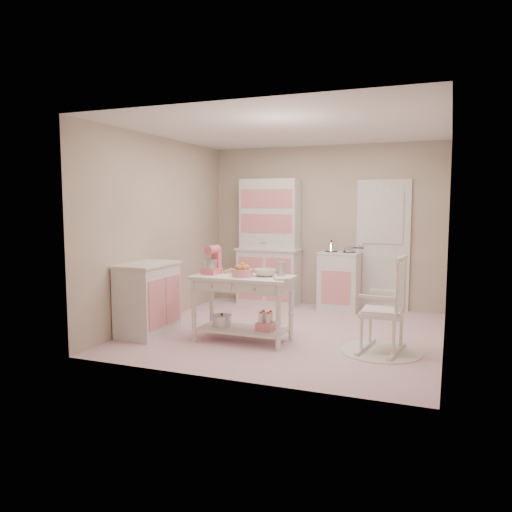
{
  "coord_description": "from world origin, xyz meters",
  "views": [
    {
      "loc": [
        1.93,
        -6.09,
        1.67
      ],
      "look_at": [
        -0.42,
        -0.09,
        0.99
      ],
      "focal_mm": 35.0,
      "sensor_mm": 36.0,
      "label": 1
    }
  ],
  "objects_px": {
    "base_cabinet": "(148,299)",
    "work_table": "(243,308)",
    "rocking_chair": "(382,304)",
    "bread_basket": "(242,273)",
    "hutch": "(269,242)",
    "stand_mixer": "(212,260)",
    "stove": "(340,281)"
  },
  "relations": [
    {
      "from": "hutch",
      "to": "stove",
      "type": "height_order",
      "value": "hutch"
    },
    {
      "from": "stove",
      "to": "work_table",
      "type": "height_order",
      "value": "stove"
    },
    {
      "from": "work_table",
      "to": "stand_mixer",
      "type": "bearing_deg",
      "value": 177.27
    },
    {
      "from": "work_table",
      "to": "bread_basket",
      "type": "relative_size",
      "value": 4.8
    },
    {
      "from": "base_cabinet",
      "to": "work_table",
      "type": "xyz_separation_m",
      "value": [
        1.24,
        0.18,
        -0.06
      ]
    },
    {
      "from": "hutch",
      "to": "base_cabinet",
      "type": "bearing_deg",
      "value": -107.39
    },
    {
      "from": "stand_mixer",
      "to": "bread_basket",
      "type": "height_order",
      "value": "stand_mixer"
    },
    {
      "from": "work_table",
      "to": "stand_mixer",
      "type": "xyz_separation_m",
      "value": [
        -0.42,
        0.02,
        0.57
      ]
    },
    {
      "from": "hutch",
      "to": "base_cabinet",
      "type": "distance_m",
      "value": 2.62
    },
    {
      "from": "hutch",
      "to": "work_table",
      "type": "bearing_deg",
      "value": -78.13
    },
    {
      "from": "hutch",
      "to": "rocking_chair",
      "type": "bearing_deg",
      "value": -44.9
    },
    {
      "from": "hutch",
      "to": "stand_mixer",
      "type": "relative_size",
      "value": 6.12
    },
    {
      "from": "stove",
      "to": "work_table",
      "type": "relative_size",
      "value": 0.77
    },
    {
      "from": "stove",
      "to": "rocking_chair",
      "type": "bearing_deg",
      "value": -66.06
    },
    {
      "from": "stove",
      "to": "rocking_chair",
      "type": "distance_m",
      "value": 2.25
    },
    {
      "from": "rocking_chair",
      "to": "stand_mixer",
      "type": "height_order",
      "value": "stand_mixer"
    },
    {
      "from": "base_cabinet",
      "to": "stand_mixer",
      "type": "height_order",
      "value": "stand_mixer"
    },
    {
      "from": "rocking_chair",
      "to": "bread_basket",
      "type": "bearing_deg",
      "value": -165.14
    },
    {
      "from": "stand_mixer",
      "to": "bread_basket",
      "type": "distance_m",
      "value": 0.46
    },
    {
      "from": "base_cabinet",
      "to": "work_table",
      "type": "bearing_deg",
      "value": 8.43
    },
    {
      "from": "rocking_chair",
      "to": "bread_basket",
      "type": "xyz_separation_m",
      "value": [
        -1.62,
        -0.2,
        0.3
      ]
    },
    {
      "from": "hutch",
      "to": "stand_mixer",
      "type": "bearing_deg",
      "value": -88.63
    },
    {
      "from": "bread_basket",
      "to": "stand_mixer",
      "type": "bearing_deg",
      "value": 170.96
    },
    {
      "from": "stand_mixer",
      "to": "stove",
      "type": "bearing_deg",
      "value": 67.75
    },
    {
      "from": "base_cabinet",
      "to": "work_table",
      "type": "height_order",
      "value": "base_cabinet"
    },
    {
      "from": "hutch",
      "to": "base_cabinet",
      "type": "height_order",
      "value": "hutch"
    },
    {
      "from": "work_table",
      "to": "bread_basket",
      "type": "bearing_deg",
      "value": -68.2
    },
    {
      "from": "stand_mixer",
      "to": "bread_basket",
      "type": "relative_size",
      "value": 1.36
    },
    {
      "from": "base_cabinet",
      "to": "work_table",
      "type": "relative_size",
      "value": 0.77
    },
    {
      "from": "stove",
      "to": "bread_basket",
      "type": "height_order",
      "value": "stove"
    },
    {
      "from": "bread_basket",
      "to": "rocking_chair",
      "type": "bearing_deg",
      "value": 6.87
    },
    {
      "from": "work_table",
      "to": "base_cabinet",
      "type": "bearing_deg",
      "value": -171.57
    }
  ]
}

